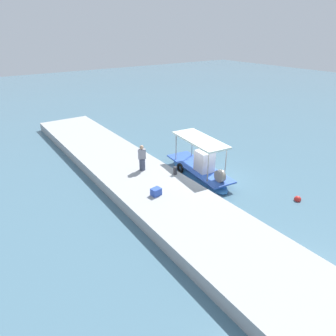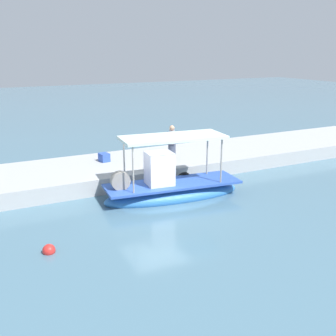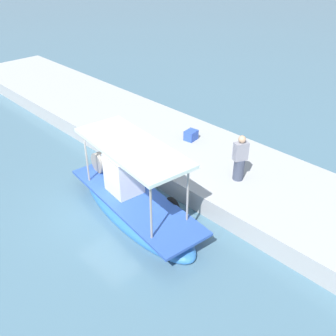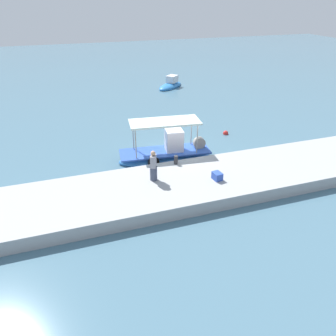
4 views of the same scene
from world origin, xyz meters
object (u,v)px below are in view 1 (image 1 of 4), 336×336
at_px(marker_buoy, 298,199).
at_px(main_fishing_boat, 199,170).
at_px(fisherman_near_bollard, 142,159).
at_px(mooring_bollard, 175,171).
at_px(cargo_crate, 156,192).

bearing_deg(marker_buoy, main_fishing_boat, -154.48).
bearing_deg(main_fishing_boat, fisherman_near_bollard, -118.45).
xyz_separation_m(mooring_bollard, cargo_crate, (1.54, -2.48, -0.05)).
distance_m(cargo_crate, marker_buoy, 8.56).
relative_size(main_fishing_boat, fisherman_near_bollard, 3.58).
distance_m(main_fishing_boat, marker_buoy, 6.49).
bearing_deg(cargo_crate, mooring_bollard, 121.91).
xyz_separation_m(main_fishing_boat, mooring_bollard, (-0.06, -2.04, 0.52)).
bearing_deg(cargo_crate, fisherman_near_bollard, 162.29).
relative_size(mooring_bollard, marker_buoy, 1.27).
height_order(fisherman_near_bollard, mooring_bollard, fisherman_near_bollard).
relative_size(mooring_bollard, cargo_crate, 0.97).
xyz_separation_m(main_fishing_boat, marker_buoy, (5.85, 2.79, -0.40)).
height_order(mooring_bollard, marker_buoy, mooring_bollard).
relative_size(cargo_crate, marker_buoy, 1.31).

